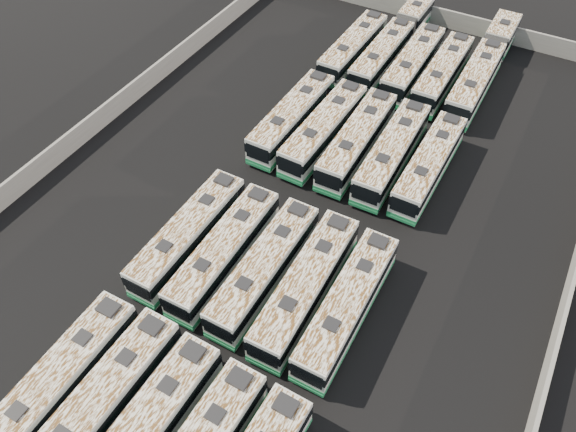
{
  "coord_description": "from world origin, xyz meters",
  "views": [
    {
      "loc": [
        15.58,
        -29.0,
        35.95
      ],
      "look_at": [
        0.55,
        -1.99,
        1.6
      ],
      "focal_mm": 35.0,
      "sensor_mm": 36.0,
      "label": 1
    }
  ],
  "objects_px": {
    "bus_midback_far_right": "(429,165)",
    "bus_back_left": "(393,42)",
    "bus_midfront_right": "(306,287)",
    "bus_midback_right": "(392,153)",
    "bus_front_left": "(101,405)",
    "bus_midfront_left": "(224,252)",
    "bus_back_right": "(442,74)",
    "bus_midfront_center": "(264,269)",
    "bus_midback_center": "(357,140)",
    "bus_back_center": "(412,64)",
    "bus_back_far_left": "(353,48)",
    "bus_back_far_right": "(484,66)",
    "bus_front_far_left": "(59,384)",
    "bus_midback_far_left": "(292,118)",
    "bus_midback_left": "(324,129)",
    "bus_midfront_far_right": "(347,306)",
    "bus_midfront_far_left": "(189,235)"
  },
  "relations": [
    {
      "from": "bus_midfront_right",
      "to": "bus_midback_right",
      "type": "xyz_separation_m",
      "value": [
        -0.05,
        16.87,
        -0.02
      ]
    },
    {
      "from": "bus_midback_center",
      "to": "bus_back_center",
      "type": "height_order",
      "value": "bus_midback_center"
    },
    {
      "from": "bus_midfront_center",
      "to": "bus_back_left",
      "type": "height_order",
      "value": "bus_midfront_center"
    },
    {
      "from": "bus_midfront_right",
      "to": "bus_midback_far_right",
      "type": "bearing_deg",
      "value": 77.32
    },
    {
      "from": "bus_midback_center",
      "to": "bus_back_far_left",
      "type": "relative_size",
      "value": 1.03
    },
    {
      "from": "bus_midfront_left",
      "to": "bus_midback_far_right",
      "type": "bearing_deg",
      "value": 57.95
    },
    {
      "from": "bus_front_left",
      "to": "bus_back_far_left",
      "type": "height_order",
      "value": "bus_front_left"
    },
    {
      "from": "bus_midfront_left",
      "to": "bus_midback_left",
      "type": "relative_size",
      "value": 0.97
    },
    {
      "from": "bus_front_left",
      "to": "bus_midfront_far_right",
      "type": "xyz_separation_m",
      "value": [
        10.36,
        14.2,
        -0.05
      ]
    },
    {
      "from": "bus_midback_left",
      "to": "bus_back_right",
      "type": "bearing_deg",
      "value": 66.21
    },
    {
      "from": "bus_back_far_left",
      "to": "bus_midback_right",
      "type": "bearing_deg",
      "value": -52.85
    },
    {
      "from": "bus_back_far_left",
      "to": "bus_midfront_left",
      "type": "bearing_deg",
      "value": -82.81
    },
    {
      "from": "bus_midback_right",
      "to": "bus_back_far_right",
      "type": "height_order",
      "value": "bus_back_far_right"
    },
    {
      "from": "bus_midfront_left",
      "to": "bus_midback_center",
      "type": "height_order",
      "value": "bus_midback_center"
    },
    {
      "from": "bus_midfront_far_right",
      "to": "bus_midback_right",
      "type": "distance_m",
      "value": 17.22
    },
    {
      "from": "bus_midback_left",
      "to": "bus_midback_far_right",
      "type": "height_order",
      "value": "bus_midback_left"
    },
    {
      "from": "bus_front_far_left",
      "to": "bus_back_left",
      "type": "height_order",
      "value": "bus_front_far_left"
    },
    {
      "from": "bus_back_far_right",
      "to": "bus_back_far_left",
      "type": "bearing_deg",
      "value": -165.62
    },
    {
      "from": "bus_midfront_right",
      "to": "bus_back_left",
      "type": "bearing_deg",
      "value": 100.32
    },
    {
      "from": "bus_midfront_far_right",
      "to": "bus_midback_far_left",
      "type": "distance_m",
      "value": 21.83
    },
    {
      "from": "bus_midfront_right",
      "to": "bus_back_right",
      "type": "xyz_separation_m",
      "value": [
        -0.16,
        31.26,
        -0.05
      ]
    },
    {
      "from": "bus_midback_left",
      "to": "bus_back_far_right",
      "type": "distance_m",
      "value": 20.7
    },
    {
      "from": "bus_back_right",
      "to": "bus_midback_center",
      "type": "bearing_deg",
      "value": -103.28
    },
    {
      "from": "bus_midfront_far_right",
      "to": "bus_midback_far_right",
      "type": "relative_size",
      "value": 1.02
    },
    {
      "from": "bus_midfront_center",
      "to": "bus_midback_center",
      "type": "bearing_deg",
      "value": 90.13
    },
    {
      "from": "bus_midback_far_left",
      "to": "bus_midback_left",
      "type": "xyz_separation_m",
      "value": [
        3.49,
        -0.09,
        0.02
      ]
    },
    {
      "from": "bus_front_left",
      "to": "bus_back_right",
      "type": "distance_m",
      "value": 45.99
    },
    {
      "from": "bus_midback_right",
      "to": "bus_midback_far_right",
      "type": "distance_m",
      "value": 3.5
    },
    {
      "from": "bus_midback_far_left",
      "to": "bus_midback_right",
      "type": "relative_size",
      "value": 0.99
    },
    {
      "from": "bus_back_left",
      "to": "bus_back_center",
      "type": "xyz_separation_m",
      "value": [
        3.55,
        -3.26,
        0.06
      ]
    },
    {
      "from": "bus_midfront_far_left",
      "to": "bus_back_far_left",
      "type": "bearing_deg",
      "value": 90.23
    },
    {
      "from": "bus_midfront_left",
      "to": "bus_midfront_right",
      "type": "bearing_deg",
      "value": 0.7
    },
    {
      "from": "bus_midback_far_right",
      "to": "bus_midback_far_left",
      "type": "bearing_deg",
      "value": -179.31
    },
    {
      "from": "bus_midfront_right",
      "to": "bus_back_right",
      "type": "bearing_deg",
      "value": 89.05
    },
    {
      "from": "bus_midback_right",
      "to": "bus_back_far_right",
      "type": "xyz_separation_m",
      "value": [
        3.38,
        17.91,
        0.01
      ]
    },
    {
      "from": "bus_midback_far_right",
      "to": "bus_midfront_far_left",
      "type": "bearing_deg",
      "value": -128.89
    },
    {
      "from": "bus_midback_center",
      "to": "bus_midback_right",
      "type": "relative_size",
      "value": 1.0
    },
    {
      "from": "bus_midback_far_right",
      "to": "bus_back_left",
      "type": "xyz_separation_m",
      "value": [
        -10.51,
        17.61,
        -0.01
      ]
    },
    {
      "from": "bus_midfront_left",
      "to": "bus_midback_center",
      "type": "relative_size",
      "value": 0.97
    },
    {
      "from": "bus_front_far_left",
      "to": "bus_midback_far_left",
      "type": "height_order",
      "value": "bus_front_far_left"
    },
    {
      "from": "bus_midback_far_right",
      "to": "bus_back_right",
      "type": "xyz_separation_m",
      "value": [
        -3.6,
        14.26,
        0.03
      ]
    },
    {
      "from": "bus_back_center",
      "to": "bus_midback_right",
      "type": "bearing_deg",
      "value": -76.94
    },
    {
      "from": "bus_midfront_left",
      "to": "bus_back_far_left",
      "type": "bearing_deg",
      "value": 95.73
    },
    {
      "from": "bus_midfront_left",
      "to": "bus_back_far_right",
      "type": "xyz_separation_m",
      "value": [
        10.39,
        34.93,
        0.05
      ]
    },
    {
      "from": "bus_midback_center",
      "to": "bus_back_left",
      "type": "relative_size",
      "value": 0.67
    },
    {
      "from": "bus_front_far_left",
      "to": "bus_midback_far_right",
      "type": "xyz_separation_m",
      "value": [
        13.84,
        31.43,
        -0.05
      ]
    },
    {
      "from": "bus_midfront_right",
      "to": "bus_midback_right",
      "type": "height_order",
      "value": "bus_midfront_right"
    },
    {
      "from": "bus_front_left",
      "to": "bus_midfront_left",
      "type": "height_order",
      "value": "bus_front_left"
    },
    {
      "from": "bus_midback_center",
      "to": "bus_midback_far_right",
      "type": "xyz_separation_m",
      "value": [
        6.98,
        0.11,
        -0.07
      ]
    },
    {
      "from": "bus_front_far_left",
      "to": "bus_midback_far_right",
      "type": "relative_size",
      "value": 1.03
    }
  ]
}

